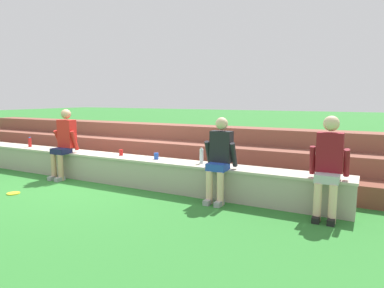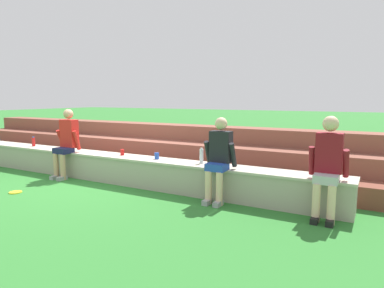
{
  "view_description": "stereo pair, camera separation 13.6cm",
  "coord_description": "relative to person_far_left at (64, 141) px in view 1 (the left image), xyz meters",
  "views": [
    {
      "loc": [
        5.02,
        -5.07,
        1.72
      ],
      "look_at": [
        2.24,
        0.25,
        0.9
      ],
      "focal_mm": 31.83,
      "sensor_mm": 36.0,
      "label": 1
    },
    {
      "loc": [
        5.14,
        -5.01,
        1.72
      ],
      "look_at": [
        2.24,
        0.25,
        0.9
      ],
      "focal_mm": 31.83,
      "sensor_mm": 36.0,
      "label": 2
    }
  ],
  "objects": [
    {
      "name": "stone_seating_wall",
      "position": [
        0.7,
        0.23,
        -0.5
      ],
      "size": [
        9.9,
        0.54,
        0.55
      ],
      "color": "#A8A08E",
      "rests_on": "ground"
    },
    {
      "name": "person_center",
      "position": [
        5.25,
        -0.0,
        0.0
      ],
      "size": [
        0.54,
        0.56,
        1.46
      ],
      "color": "beige",
      "rests_on": "ground"
    },
    {
      "name": "person_far_left",
      "position": [
        0.0,
        0.0,
        0.0
      ],
      "size": [
        0.56,
        0.55,
        1.47
      ],
      "color": "tan",
      "rests_on": "ground"
    },
    {
      "name": "brick_bleachers",
      "position": [
        0.7,
        1.76,
        -0.39
      ],
      "size": [
        11.62,
        1.76,
        1.05
      ],
      "color": "brown",
      "rests_on": "ground"
    },
    {
      "name": "plastic_cup_left_end",
      "position": [
        2.17,
        0.25,
        -0.18
      ],
      "size": [
        0.09,
        0.09,
        0.12
      ],
      "primitive_type": "cylinder",
      "color": "blue",
      "rests_on": "stone_seating_wall"
    },
    {
      "name": "water_bottle_near_left",
      "position": [
        3.11,
        0.29,
        -0.11
      ],
      "size": [
        0.07,
        0.07,
        0.28
      ],
      "color": "silver",
      "rests_on": "stone_seating_wall"
    },
    {
      "name": "ground_plane",
      "position": [
        0.7,
        -0.02,
        -0.8
      ],
      "size": [
        80.0,
        80.0,
        0.0
      ],
      "primitive_type": "plane",
      "color": "#2D752D"
    },
    {
      "name": "plastic_cup_right_end",
      "position": [
        1.3,
        0.28,
        -0.18
      ],
      "size": [
        0.08,
        0.08,
        0.12
      ],
      "primitive_type": "cylinder",
      "color": "red",
      "rests_on": "stone_seating_wall"
    },
    {
      "name": "person_left_of_center",
      "position": [
        3.58,
        -0.02,
        -0.04
      ],
      "size": [
        0.53,
        0.51,
        1.4
      ],
      "color": "beige",
      "rests_on": "ground"
    },
    {
      "name": "frisbee",
      "position": [
        0.13,
        -1.32,
        -0.79
      ],
      "size": [
        0.22,
        0.22,
        0.02
      ],
      "primitive_type": "cylinder",
      "color": "yellow",
      "rests_on": "ground"
    },
    {
      "name": "water_bottle_mid_right",
      "position": [
        -1.43,
        0.25,
        -0.14
      ],
      "size": [
        0.07,
        0.07,
        0.23
      ],
      "color": "red",
      "rests_on": "stone_seating_wall"
    }
  ]
}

